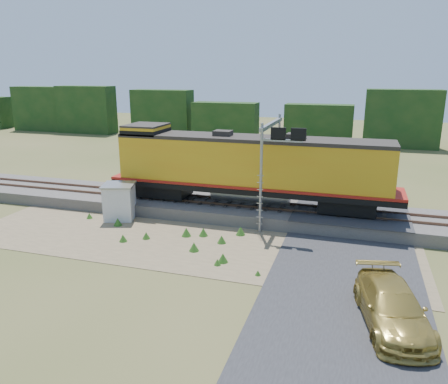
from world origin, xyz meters
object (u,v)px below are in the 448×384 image
(locomotive, at_px, (247,166))
(car, at_px, (392,307))
(signal_gantry, at_px, (274,146))
(shed, at_px, (120,201))

(locomotive, xyz_separation_m, car, (8.57, -11.07, -2.62))
(car, bearing_deg, signal_gantry, 110.80)
(shed, distance_m, signal_gantry, 10.64)
(shed, height_order, car, shed)
(locomotive, distance_m, car, 14.24)
(shed, distance_m, car, 18.19)
(shed, bearing_deg, locomotive, 3.98)
(shed, bearing_deg, car, -43.64)
(signal_gantry, bearing_deg, shed, -166.06)
(signal_gantry, bearing_deg, car, -57.39)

